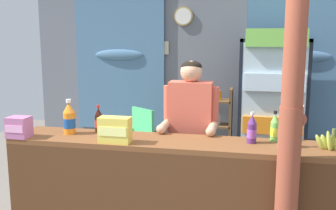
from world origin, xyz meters
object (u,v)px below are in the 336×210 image
object	(u,v)px
drink_fridge	(272,99)
soda_bottle_water	(283,133)
soda_bottle_cola	(99,121)
soda_bottle_lime_soda	(275,128)
stall_counter	(166,193)
soda_bottle_grape_soda	(252,130)
snack_box_instant_noodle	(115,130)
timber_post	(291,115)
plastic_lawn_chair	(135,138)
banana_bunch	(334,142)
shopkeeper	(191,126)
bottle_shelf_rack	(214,127)
snack_box_wafer	(19,127)
soda_bottle_orange_soda	(69,119)

from	to	relation	value
drink_fridge	soda_bottle_water	distance (m)	1.95
soda_bottle_cola	soda_bottle_lime_soda	world-z (taller)	soda_bottle_lime_soda
drink_fridge	stall_counter	bearing A→B (deg)	-113.20
stall_counter	soda_bottle_grape_soda	world-z (taller)	soda_bottle_grape_soda
snack_box_instant_noodle	soda_bottle_water	bearing A→B (deg)	6.22
timber_post	plastic_lawn_chair	xyz separation A→B (m)	(-1.66, 2.03, -0.76)
soda_bottle_grape_soda	banana_bunch	xyz separation A→B (m)	(0.56, -0.08, -0.04)
stall_counter	shopkeeper	xyz separation A→B (m)	(0.10, 0.55, 0.40)
bottle_shelf_rack	soda_bottle_lime_soda	bearing A→B (deg)	-72.19
drink_fridge	banana_bunch	xyz separation A→B (m)	(0.32, -1.96, -0.00)
shopkeeper	snack_box_instant_noodle	distance (m)	0.78
timber_post	snack_box_instant_noodle	xyz separation A→B (m)	(-1.25, 0.17, -0.20)
stall_counter	snack_box_wafer	world-z (taller)	snack_box_wafer
stall_counter	plastic_lawn_chair	distance (m)	1.98
soda_bottle_water	snack_box_instant_noodle	world-z (taller)	soda_bottle_water
plastic_lawn_chair	shopkeeper	distance (m)	1.62
plastic_lawn_chair	soda_bottle_grape_soda	world-z (taller)	soda_bottle_grape_soda
soda_bottle_lime_soda	drink_fridge	bearing A→B (deg)	87.72
shopkeeper	soda_bottle_lime_soda	size ratio (longest dim) A/B	6.54
drink_fridge	soda_bottle_cola	distance (m)	2.34
stall_counter	snack_box_wafer	size ratio (longest dim) A/B	14.90
soda_bottle_cola	soda_bottle_water	xyz separation A→B (m)	(1.48, -0.17, 0.01)
bottle_shelf_rack	soda_bottle_cola	xyz separation A→B (m)	(-0.78, -2.02, 0.48)
drink_fridge	soda_bottle_cola	world-z (taller)	drink_fridge
drink_fridge	snack_box_instant_noodle	world-z (taller)	drink_fridge
timber_post	soda_bottle_water	distance (m)	0.35
bottle_shelf_rack	soda_bottle_orange_soda	size ratio (longest dim) A/B	3.82
stall_counter	snack_box_instant_noodle	distance (m)	0.62
soda_bottle_lime_soda	banana_bunch	bearing A→B (deg)	-22.84
stall_counter	soda_bottle_lime_soda	size ratio (longest dim) A/B	10.64
drink_fridge	shopkeeper	size ratio (longest dim) A/B	1.19
stall_counter	timber_post	bearing A→B (deg)	-14.37
plastic_lawn_chair	soda_bottle_grape_soda	size ratio (longest dim) A/B	3.61
soda_bottle_lime_soda	plastic_lawn_chair	bearing A→B (deg)	135.55
soda_bottle_lime_soda	snack_box_wafer	size ratio (longest dim) A/B	1.40
drink_fridge	banana_bunch	distance (m)	1.98
soda_bottle_orange_soda	soda_bottle_water	xyz separation A→B (m)	(1.69, -0.05, -0.02)
bottle_shelf_rack	soda_bottle_grape_soda	xyz separation A→B (m)	(0.48, -2.11, 0.49)
soda_bottle_cola	plastic_lawn_chair	bearing A→B (deg)	96.05
plastic_lawn_chair	banana_bunch	bearing A→B (deg)	-41.03
snack_box_instant_noodle	snack_box_wafer	xyz separation A→B (m)	(-0.80, -0.01, -0.02)
bottle_shelf_rack	plastic_lawn_chair	xyz separation A→B (m)	(-0.95, -0.45, -0.08)
soda_bottle_grape_soda	snack_box_instant_noodle	xyz separation A→B (m)	(-1.01, -0.21, -0.00)
snack_box_wafer	shopkeeper	bearing A→B (deg)	25.62
plastic_lawn_chair	soda_bottle_water	size ratio (longest dim) A/B	3.43
stall_counter	shopkeeper	world-z (taller)	shopkeeper
drink_fridge	shopkeeper	world-z (taller)	drink_fridge
bottle_shelf_rack	snack_box_wafer	world-z (taller)	snack_box_wafer
banana_bunch	snack_box_instant_noodle	bearing A→B (deg)	-175.27
bottle_shelf_rack	snack_box_wafer	xyz separation A→B (m)	(-1.33, -2.32, 0.47)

